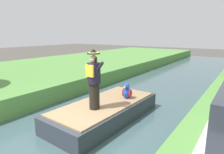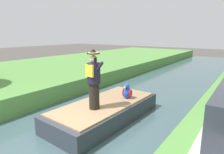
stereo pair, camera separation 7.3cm
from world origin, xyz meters
The scene contains 5 objects.
ground_plane centered at (0.00, 0.00, 0.00)m, with size 80.00×80.00×0.00m, color #4C4742.
canal_water centered at (0.00, 0.00, 0.05)m, with size 5.28×48.00×0.10m, color #3D565B.
boat centered at (0.00, 1.57, 0.40)m, with size 1.93×4.25×0.61m.
person_pirate centered at (0.09, 0.92, 1.64)m, with size 0.61×0.42×1.85m.
parrot_plush centered at (0.39, 2.36, 0.95)m, with size 0.36×0.35×0.57m.
Camera 1 is at (3.81, -3.39, 3.00)m, focal length 31.01 mm.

